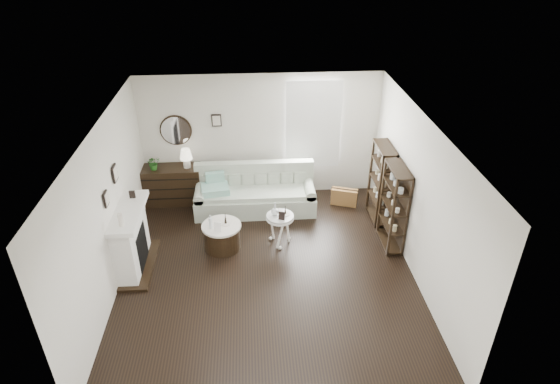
{
  "coord_description": "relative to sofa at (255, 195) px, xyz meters",
  "views": [
    {
      "loc": [
        -0.22,
        -6.36,
        5.31
      ],
      "look_at": [
        0.27,
        0.8,
        1.12
      ],
      "focal_mm": 30.0,
      "sensor_mm": 36.0,
      "label": 1
    }
  ],
  "objects": [
    {
      "name": "eiffel_drum",
      "position": [
        -0.56,
        -1.3,
        0.28
      ],
      "size": [
        0.12,
        0.12,
        0.19
      ],
      "primitive_type": null,
      "rotation": [
        0.0,
        0.0,
        -0.06
      ],
      "color": "black",
      "rests_on": "drum_table"
    },
    {
      "name": "dresser",
      "position": [
        -1.76,
        0.39,
        0.09
      ],
      "size": [
        1.24,
        0.53,
        0.82
      ],
      "color": "black",
      "rests_on": "ground"
    },
    {
      "name": "pedestal_table",
      "position": [
        0.43,
        -1.28,
        0.25
      ],
      "size": [
        0.51,
        0.51,
        0.62
      ],
      "rotation": [
        0.0,
        0.0,
        -0.05
      ],
      "color": "silver",
      "rests_on": "ground"
    },
    {
      "name": "shelf_unit_far",
      "position": [
        2.49,
        -0.53,
        0.48
      ],
      "size": [
        0.3,
        0.8,
        1.6
      ],
      "color": "black",
      "rests_on": "ground"
    },
    {
      "name": "eiffel_ped",
      "position": [
        0.54,
        -1.24,
        0.38
      ],
      "size": [
        0.11,
        0.11,
        0.16
      ],
      "primitive_type": null,
      "rotation": [
        0.0,
        0.0,
        -0.22
      ],
      "color": "black",
      "rests_on": "pedestal_table"
    },
    {
      "name": "card_frame_drum",
      "position": [
        -0.69,
        -1.53,
        0.27
      ],
      "size": [
        0.14,
        0.08,
        0.18
      ],
      "primitive_type": "cube",
      "rotation": [
        -0.21,
        0.0,
        -0.24
      ],
      "color": "white",
      "rests_on": "drum_table"
    },
    {
      "name": "bottle_drum",
      "position": [
        -0.82,
        -1.43,
        0.32
      ],
      "size": [
        0.06,
        0.06,
        0.27
      ],
      "primitive_type": "cylinder",
      "color": "silver",
      "rests_on": "drum_table"
    },
    {
      "name": "room",
      "position": [
        0.89,
        0.62,
        1.28
      ],
      "size": [
        5.5,
        5.5,
        5.5
      ],
      "color": "black",
      "rests_on": "ground"
    },
    {
      "name": "card_frame_ped",
      "position": [
        0.46,
        -1.41,
        0.38
      ],
      "size": [
        0.13,
        0.08,
        0.16
      ],
      "primitive_type": "cube",
      "rotation": [
        -0.21,
        0.0,
        -0.33
      ],
      "color": "black",
      "rests_on": "pedestal_table"
    },
    {
      "name": "potted_plant",
      "position": [
        -2.07,
        0.34,
        0.65
      ],
      "size": [
        0.33,
        0.31,
        0.3
      ],
      "primitive_type": "imported",
      "rotation": [
        0.0,
        0.0,
        0.37
      ],
      "color": "#205819",
      "rests_on": "dresser"
    },
    {
      "name": "flask_ped",
      "position": [
        0.35,
        -1.26,
        0.43
      ],
      "size": [
        0.14,
        0.14,
        0.26
      ],
      "primitive_type": null,
      "color": "silver",
      "rests_on": "pedestal_table"
    },
    {
      "name": "shelf_unit_near",
      "position": [
        2.49,
        -1.43,
        0.48
      ],
      "size": [
        0.3,
        0.8,
        1.6
      ],
      "color": "black",
      "rests_on": "ground"
    },
    {
      "name": "quilt",
      "position": [
        -0.81,
        -0.12,
        0.25
      ],
      "size": [
        0.61,
        0.53,
        0.14
      ],
      "primitive_type": "cube",
      "rotation": [
        0.0,
        0.0,
        0.15
      ],
      "color": "#258964",
      "rests_on": "sofa"
    },
    {
      "name": "suitcase",
      "position": [
        1.9,
        0.02,
        -0.14
      ],
      "size": [
        0.58,
        0.35,
        0.37
      ],
      "primitive_type": "cube",
      "rotation": [
        0.0,
        0.0,
        -0.33
      ],
      "color": "brown",
      "rests_on": "ground"
    },
    {
      "name": "table_lamp",
      "position": [
        -1.4,
        0.39,
        0.71
      ],
      "size": [
        0.31,
        0.31,
        0.41
      ],
      "primitive_type": null,
      "rotation": [
        0.0,
        0.0,
        -0.24
      ],
      "color": "white",
      "rests_on": "dresser"
    },
    {
      "name": "sofa",
      "position": [
        0.0,
        0.0,
        0.0
      ],
      "size": [
        2.48,
        0.86,
        0.96
      ],
      "color": "#A3AF9C",
      "rests_on": "ground"
    },
    {
      "name": "drum_table",
      "position": [
        -0.64,
        -1.35,
        -0.06
      ],
      "size": [
        0.72,
        0.72,
        0.5
      ],
      "rotation": [
        0.0,
        0.0,
        -0.38
      ],
      "color": "black",
      "rests_on": "ground"
    },
    {
      "name": "fireplace",
      "position": [
        -2.15,
        -1.78,
        0.22
      ],
      "size": [
        0.5,
        1.4,
        1.84
      ],
      "color": "white",
      "rests_on": "ground"
    }
  ]
}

